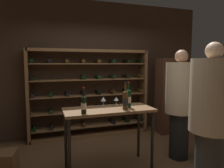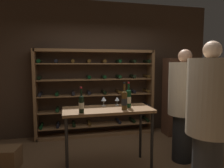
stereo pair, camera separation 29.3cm
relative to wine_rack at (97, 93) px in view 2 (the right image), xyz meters
The scene contains 12 objects.
back_wall 0.59m from the wine_rack, 65.67° to the left, with size 5.31×0.10×2.99m, color #3D2B1E.
wine_rack is the anchor object (origin of this frame).
tasting_table 1.52m from the wine_rack, 92.85° to the right, with size 1.33×0.57×0.94m.
person_host_in_suit 1.94m from the wine_rack, 52.67° to the right, with size 0.49×0.49×1.83m.
person_guest_khaki 2.66m from the wine_rack, 70.34° to the right, with size 0.51×0.51×1.86m.
wine_crate 2.18m from the wine_rack, 143.97° to the right, with size 0.48×0.34×0.34m, color brown.
display_cabinet 1.74m from the wine_rack, 11.46° to the right, with size 0.44×0.36×1.72m, color #4C2D1E.
wine_bottle_black_capsule 1.77m from the wine_rack, 105.86° to the right, with size 0.07×0.07×0.36m.
wine_bottle_red_label 1.66m from the wine_rack, 85.06° to the right, with size 0.08×0.08×0.40m.
wine_bottle_gold_foil 1.54m from the wine_rack, 80.74° to the right, with size 0.08×0.08×0.39m.
wine_glass_stemmed_center 1.33m from the wine_rack, 84.88° to the right, with size 0.08×0.08×0.14m.
wine_glass_stemmed_right 1.33m from the wine_rack, 94.38° to the right, with size 0.08×0.08×0.15m.
Camera 2 is at (-0.80, -2.83, 1.61)m, focal length 33.19 mm.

